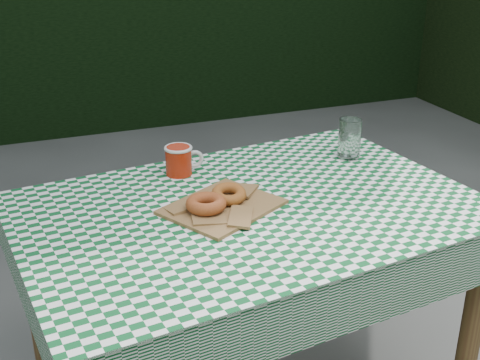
% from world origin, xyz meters
% --- Properties ---
extents(hedge_north, '(7.00, 0.70, 1.80)m').
position_xyz_m(hedge_north, '(0.00, 3.20, 0.90)').
color(hedge_north, black).
rests_on(hedge_north, ground).
extents(table, '(1.26, 0.92, 0.75)m').
position_xyz_m(table, '(0.13, -0.09, 0.38)').
color(table, brown).
rests_on(table, ground).
extents(tablecloth, '(1.28, 0.94, 0.01)m').
position_xyz_m(tablecloth, '(0.13, -0.09, 0.75)').
color(tablecloth, '#0C4F22').
rests_on(tablecloth, table).
extents(paper_bag, '(0.35, 0.33, 0.01)m').
position_xyz_m(paper_bag, '(0.05, -0.08, 0.76)').
color(paper_bag, olive).
rests_on(paper_bag, tablecloth).
extents(bagel_front, '(0.11, 0.11, 0.03)m').
position_xyz_m(bagel_front, '(0.00, -0.10, 0.79)').
color(bagel_front, '#A14F21').
rests_on(bagel_front, paper_bag).
extents(bagel_back, '(0.10, 0.10, 0.03)m').
position_xyz_m(bagel_back, '(0.08, -0.07, 0.79)').
color(bagel_back, brown).
rests_on(bagel_back, paper_bag).
extents(coffee_mug, '(0.16, 0.16, 0.09)m').
position_xyz_m(coffee_mug, '(0.01, 0.18, 0.80)').
color(coffee_mug, '#A11F0A').
rests_on(coffee_mug, tablecloth).
extents(drinking_glass, '(0.08, 0.08, 0.13)m').
position_xyz_m(drinking_glass, '(0.54, 0.12, 0.82)').
color(drinking_glass, silver).
rests_on(drinking_glass, tablecloth).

